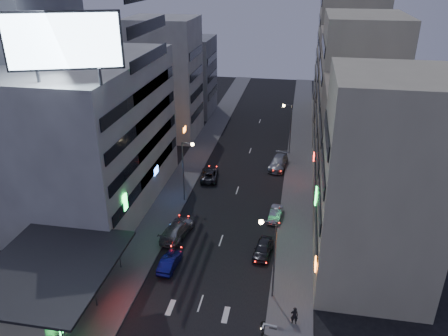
% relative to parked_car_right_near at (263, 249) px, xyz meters
% --- Properties ---
extents(sidewalk_left, '(4.00, 120.00, 0.12)m').
position_rel_parked_car_right_near_xyz_m(sidewalk_left, '(-12.81, 17.70, -0.65)').
color(sidewalk_left, '#4C4C4F').
rests_on(sidewalk_left, ground).
extents(sidewalk_right, '(4.00, 120.00, 0.12)m').
position_rel_parked_car_right_near_xyz_m(sidewalk_right, '(3.19, 17.70, -0.65)').
color(sidewalk_right, '#4C4C4F').
rests_on(sidewalk_right, ground).
extents(food_court, '(11.00, 13.00, 3.88)m').
position_rel_parked_car_right_near_xyz_m(food_court, '(-18.71, -10.30, 1.27)').
color(food_court, beige).
rests_on(food_court, ground).
extents(white_building, '(14.00, 24.00, 18.00)m').
position_rel_parked_car_right_near_xyz_m(white_building, '(-21.81, 7.70, 8.29)').
color(white_building, beige).
rests_on(white_building, ground).
extents(grey_tower, '(10.00, 14.00, 34.00)m').
position_rel_parked_car_right_near_xyz_m(grey_tower, '(-30.81, 10.70, 16.29)').
color(grey_tower, gray).
rests_on(grey_tower, ground).
extents(shophouse_near, '(10.00, 11.00, 20.00)m').
position_rel_parked_car_right_near_xyz_m(shophouse_near, '(10.19, -1.80, 9.29)').
color(shophouse_near, beige).
rests_on(shophouse_near, ground).
extents(shophouse_mid, '(11.00, 12.00, 16.00)m').
position_rel_parked_car_right_near_xyz_m(shophouse_mid, '(10.69, 9.70, 7.29)').
color(shophouse_mid, gray).
rests_on(shophouse_mid, ground).
extents(shophouse_far, '(10.00, 14.00, 22.00)m').
position_rel_parked_car_right_near_xyz_m(shophouse_far, '(10.19, 22.70, 10.29)').
color(shophouse_far, beige).
rests_on(shophouse_far, ground).
extents(far_left_a, '(11.00, 10.00, 20.00)m').
position_rel_parked_car_right_near_xyz_m(far_left_a, '(-20.31, 32.70, 9.29)').
color(far_left_a, beige).
rests_on(far_left_a, ground).
extents(far_left_b, '(12.00, 10.00, 15.00)m').
position_rel_parked_car_right_near_xyz_m(far_left_b, '(-20.81, 45.70, 6.79)').
color(far_left_b, gray).
rests_on(far_left_b, ground).
extents(far_right_a, '(11.00, 12.00, 18.00)m').
position_rel_parked_car_right_near_xyz_m(far_right_a, '(10.69, 37.70, 8.29)').
color(far_right_a, gray).
rests_on(far_right_a, ground).
extents(far_right_b, '(12.00, 12.00, 24.00)m').
position_rel_parked_car_right_near_xyz_m(far_right_b, '(11.19, 51.70, 11.29)').
color(far_right_b, beige).
rests_on(far_right_b, ground).
extents(billboard, '(9.52, 3.75, 6.20)m').
position_rel_parked_car_right_near_xyz_m(billboard, '(-17.80, -2.33, 20.95)').
color(billboard, '#595B60').
rests_on(billboard, white_building).
extents(street_lamp_right_near, '(1.60, 0.44, 8.02)m').
position_rel_parked_car_right_near_xyz_m(street_lamp_right_near, '(1.10, -6.30, 4.65)').
color(street_lamp_right_near, '#595B60').
rests_on(street_lamp_right_near, sidewalk_right).
extents(street_lamp_left, '(1.60, 0.44, 8.02)m').
position_rel_parked_car_right_near_xyz_m(street_lamp_left, '(-10.71, 9.70, 4.65)').
color(street_lamp_left, '#595B60').
rests_on(street_lamp_left, sidewalk_left).
extents(street_lamp_right_far, '(1.60, 0.44, 8.02)m').
position_rel_parked_car_right_near_xyz_m(street_lamp_right_far, '(1.10, 27.70, 4.65)').
color(street_lamp_right_far, '#595B60').
rests_on(street_lamp_right_far, sidewalk_right).
extents(parked_car_right_near, '(2.15, 4.34, 1.42)m').
position_rel_parked_car_right_near_xyz_m(parked_car_right_near, '(0.00, 0.00, 0.00)').
color(parked_car_right_near, '#2B2C31').
rests_on(parked_car_right_near, ground).
extents(parked_car_right_mid, '(1.69, 3.97, 1.27)m').
position_rel_parked_car_right_near_xyz_m(parked_car_right_mid, '(0.79, 7.39, -0.07)').
color(parked_car_right_mid, '#A8AAB0').
rests_on(parked_car_right_mid, ground).
extents(parked_car_left, '(2.92, 5.25, 1.39)m').
position_rel_parked_car_right_near_xyz_m(parked_car_left, '(-9.23, 16.45, -0.02)').
color(parked_car_left, '#29292F').
rests_on(parked_car_left, ground).
extents(parked_car_right_far, '(3.05, 5.95, 1.65)m').
position_rel_parked_car_right_near_xyz_m(parked_car_right_far, '(0.12, 21.93, 0.12)').
color(parked_car_right_far, gray).
rests_on(parked_car_right_far, ground).
extents(road_car_blue, '(1.65, 4.17, 1.35)m').
position_rel_parked_car_right_near_xyz_m(road_car_blue, '(-9.00, -3.81, -0.04)').
color(road_car_blue, navy).
rests_on(road_car_blue, ground).
extents(road_car_silver, '(3.21, 6.10, 1.69)m').
position_rel_parked_car_right_near_xyz_m(road_car_silver, '(-9.81, 1.74, 0.13)').
color(road_car_silver, gray).
rests_on(road_car_silver, ground).
extents(person, '(0.65, 0.45, 1.72)m').
position_rel_parked_car_right_near_xyz_m(person, '(3.55, -9.36, 0.27)').
color(person, black).
rests_on(person, sidewalk_right).
extents(scooter_black_b, '(1.23, 2.09, 1.21)m').
position_rel_parked_car_right_near_xyz_m(scooter_black_b, '(2.47, -11.40, 0.01)').
color(scooter_black_b, black).
rests_on(scooter_black_b, sidewalk_right).
extents(scooter_silver_b, '(0.81, 1.86, 1.10)m').
position_rel_parked_car_right_near_xyz_m(scooter_silver_b, '(2.22, -9.91, -0.04)').
color(scooter_silver_b, '#A4A7AB').
rests_on(scooter_silver_b, sidewalk_right).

